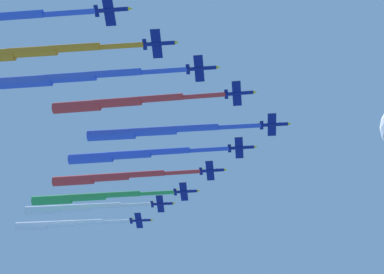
{
  "coord_description": "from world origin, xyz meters",
  "views": [
    {
      "loc": [
        -31.15,
        -130.01,
        100.02
      ],
      "look_at": [
        0.0,
        0.0,
        213.21
      ],
      "focal_mm": 49.3,
      "sensor_mm": 36.0,
      "label": 1
    }
  ],
  "objects_px": {
    "jet_port_inner": "(128,155)",
    "jet_starboard_outer": "(32,52)",
    "jet_port_mid": "(108,178)",
    "jet_starboard_mid": "(69,78)",
    "jet_trail_port": "(73,208)",
    "jet_tail_end": "(59,224)",
    "jet_lead": "(152,132)",
    "jet_port_outer": "(85,197)",
    "jet_starboard_inner": "(117,103)"
  },
  "relations": [
    {
      "from": "jet_port_inner",
      "to": "jet_starboard_outer",
      "type": "bearing_deg",
      "value": -129.22
    },
    {
      "from": "jet_port_mid",
      "to": "jet_starboard_mid",
      "type": "xyz_separation_m",
      "value": [
        -16.66,
        -45.0,
        1.83
      ]
    },
    {
      "from": "jet_trail_port",
      "to": "jet_tail_end",
      "type": "distance_m",
      "value": 15.01
    },
    {
      "from": "jet_starboard_outer",
      "to": "jet_trail_port",
      "type": "distance_m",
      "value": 83.77
    },
    {
      "from": "jet_lead",
      "to": "jet_starboard_outer",
      "type": "height_order",
      "value": "jet_starboard_outer"
    },
    {
      "from": "jet_starboard_mid",
      "to": "jet_starboard_outer",
      "type": "xyz_separation_m",
      "value": [
        -10.41,
        -9.35,
        -1.92
      ]
    },
    {
      "from": "jet_lead",
      "to": "jet_trail_port",
      "type": "bearing_deg",
      "value": 111.0
    },
    {
      "from": "jet_lead",
      "to": "jet_starboard_mid",
      "type": "relative_size",
      "value": 1.0
    },
    {
      "from": "jet_port_inner",
      "to": "jet_port_outer",
      "type": "height_order",
      "value": "jet_port_inner"
    },
    {
      "from": "jet_tail_end",
      "to": "jet_starboard_inner",
      "type": "bearing_deg",
      "value": -79.7
    },
    {
      "from": "jet_starboard_mid",
      "to": "jet_port_mid",
      "type": "bearing_deg",
      "value": 69.68
    },
    {
      "from": "jet_tail_end",
      "to": "jet_port_inner",
      "type": "bearing_deg",
      "value": -69.4
    },
    {
      "from": "jet_port_outer",
      "to": "jet_tail_end",
      "type": "height_order",
      "value": "jet_tail_end"
    },
    {
      "from": "jet_port_outer",
      "to": "jet_port_mid",
      "type": "bearing_deg",
      "value": -64.71
    },
    {
      "from": "jet_port_inner",
      "to": "jet_starboard_mid",
      "type": "distance_m",
      "value": 37.53
    },
    {
      "from": "jet_trail_port",
      "to": "jet_port_mid",
      "type": "bearing_deg",
      "value": -68.19
    },
    {
      "from": "jet_port_outer",
      "to": "jet_starboard_outer",
      "type": "relative_size",
      "value": 1.07
    },
    {
      "from": "jet_trail_port",
      "to": "jet_port_outer",
      "type": "bearing_deg",
      "value": -72.17
    },
    {
      "from": "jet_starboard_mid",
      "to": "jet_tail_end",
      "type": "distance_m",
      "value": 87.06
    },
    {
      "from": "jet_lead",
      "to": "jet_trail_port",
      "type": "relative_size",
      "value": 1.08
    },
    {
      "from": "jet_port_inner",
      "to": "jet_port_mid",
      "type": "xyz_separation_m",
      "value": [
        -5.34,
        14.64,
        -0.12
      ]
    },
    {
      "from": "jet_port_outer",
      "to": "jet_trail_port",
      "type": "distance_m",
      "value": 14.29
    },
    {
      "from": "jet_port_inner",
      "to": "jet_port_outer",
      "type": "relative_size",
      "value": 1.01
    },
    {
      "from": "jet_port_outer",
      "to": "jet_trail_port",
      "type": "relative_size",
      "value": 1.05
    },
    {
      "from": "jet_port_inner",
      "to": "jet_port_outer",
      "type": "bearing_deg",
      "value": 112.71
    },
    {
      "from": "jet_lead",
      "to": "jet_port_mid",
      "type": "distance_m",
      "value": 31.64
    },
    {
      "from": "jet_port_inner",
      "to": "jet_starboard_inner",
      "type": "xyz_separation_m",
      "value": [
        -6.93,
        -22.4,
        2.32
      ]
    },
    {
      "from": "jet_port_outer",
      "to": "jet_trail_port",
      "type": "height_order",
      "value": "jet_trail_port"
    },
    {
      "from": "jet_port_mid",
      "to": "jet_port_outer",
      "type": "relative_size",
      "value": 0.99
    },
    {
      "from": "jet_starboard_mid",
      "to": "jet_starboard_inner",
      "type": "bearing_deg",
      "value": 27.83
    },
    {
      "from": "jet_lead",
      "to": "jet_port_inner",
      "type": "relative_size",
      "value": 1.02
    },
    {
      "from": "jet_starboard_inner",
      "to": "jet_starboard_outer",
      "type": "xyz_separation_m",
      "value": [
        -25.48,
        -17.31,
        -2.53
      ]
    },
    {
      "from": "jet_port_mid",
      "to": "jet_tail_end",
      "type": "height_order",
      "value": "jet_tail_end"
    },
    {
      "from": "jet_trail_port",
      "to": "jet_starboard_mid",
      "type": "bearing_deg",
      "value": -94.33
    },
    {
      "from": "jet_port_outer",
      "to": "jet_tail_end",
      "type": "relative_size",
      "value": 1.09
    },
    {
      "from": "jet_tail_end",
      "to": "jet_starboard_mid",
      "type": "bearing_deg",
      "value": -90.46
    },
    {
      "from": "jet_starboard_inner",
      "to": "jet_trail_port",
      "type": "height_order",
      "value": "jet_trail_port"
    },
    {
      "from": "jet_port_mid",
      "to": "jet_starboard_mid",
      "type": "distance_m",
      "value": 48.02
    },
    {
      "from": "jet_port_mid",
      "to": "jet_port_inner",
      "type": "bearing_deg",
      "value": -69.95
    },
    {
      "from": "jet_port_outer",
      "to": "jet_tail_end",
      "type": "bearing_deg",
      "value": 108.31
    },
    {
      "from": "jet_tail_end",
      "to": "jet_port_mid",
      "type": "bearing_deg",
      "value": -69.21
    },
    {
      "from": "jet_lead",
      "to": "jet_starboard_inner",
      "type": "distance_m",
      "value": 14.89
    },
    {
      "from": "jet_port_mid",
      "to": "jet_port_outer",
      "type": "bearing_deg",
      "value": 115.29
    },
    {
      "from": "jet_port_mid",
      "to": "jet_port_outer",
      "type": "xyz_separation_m",
      "value": [
        -6.86,
        14.51,
        -0.28
      ]
    },
    {
      "from": "jet_starboard_mid",
      "to": "jet_trail_port",
      "type": "relative_size",
      "value": 1.07
    },
    {
      "from": "jet_lead",
      "to": "jet_port_outer",
      "type": "xyz_separation_m",
      "value": [
        -17.8,
        44.19,
        0.5
      ]
    },
    {
      "from": "jet_port_mid",
      "to": "jet_port_outer",
      "type": "distance_m",
      "value": 16.05
    },
    {
      "from": "jet_starboard_outer",
      "to": "jet_tail_end",
      "type": "xyz_separation_m",
      "value": [
        11.1,
        96.41,
        2.83
      ]
    },
    {
      "from": "jet_lead",
      "to": "jet_tail_end",
      "type": "relative_size",
      "value": 1.12
    },
    {
      "from": "jet_lead",
      "to": "jet_port_outer",
      "type": "bearing_deg",
      "value": 111.94
    }
  ]
}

